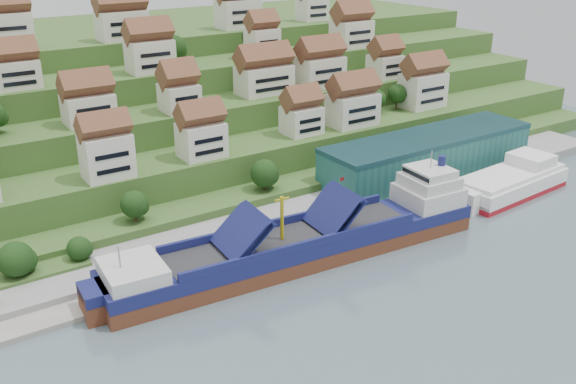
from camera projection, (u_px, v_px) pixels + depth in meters
ground at (297, 260)px, 126.50m from camera, size 300.00×300.00×0.00m
quay at (332, 206)px, 147.84m from camera, size 180.00×14.00×2.20m
hillside at (112, 98)px, 202.04m from camera, size 260.00×128.00×31.00m
hillside_village at (168, 80)px, 164.53m from camera, size 157.18×62.61×29.35m
hillside_trees at (165, 136)px, 148.94m from camera, size 140.81×62.84×31.02m
warehouse at (428, 154)px, 163.41m from camera, size 60.00×15.00×10.00m
flagpole at (340, 192)px, 140.81m from camera, size 1.28×0.16×8.00m
cargo_ship at (310, 243)px, 125.94m from camera, size 78.52×17.79×17.26m
second_ship at (511, 182)px, 157.14m from camera, size 32.87×14.24×9.30m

